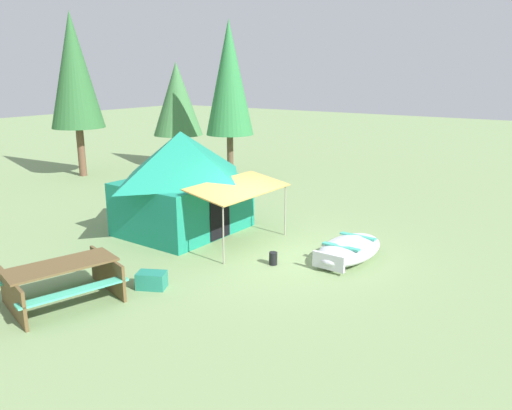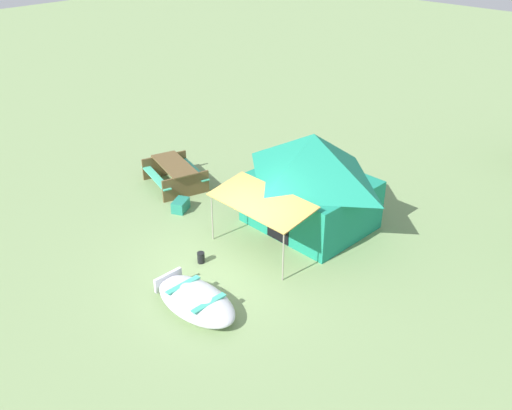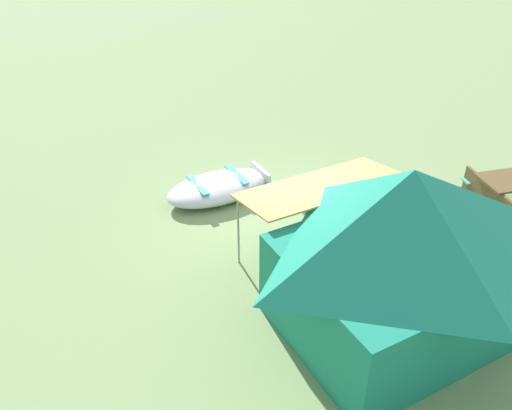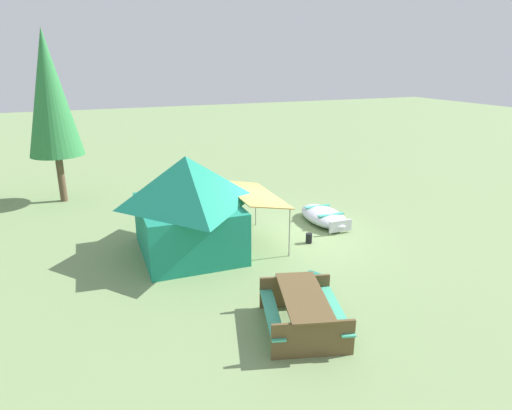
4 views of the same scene
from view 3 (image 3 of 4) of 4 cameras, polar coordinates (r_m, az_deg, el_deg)
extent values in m
plane|color=#7B9860|center=(10.36, 3.73, -2.59)|extent=(80.00, 80.00, 0.00)
ellipsoid|color=silver|center=(11.24, -4.09, 1.86)|extent=(2.27, 1.24, 0.47)
ellipsoid|color=#454649|center=(11.22, -4.10, 2.02)|extent=(2.09, 1.09, 0.17)
cube|color=teal|center=(10.99, -6.25, 2.15)|extent=(0.16, 0.90, 0.04)
cube|color=teal|center=(11.30, -2.07, 3.26)|extent=(0.16, 0.90, 0.04)
cube|color=silver|center=(11.63, 0.51, 3.19)|extent=(0.10, 0.75, 0.36)
cube|color=#1B8669|center=(8.14, 14.42, -8.78)|extent=(3.13, 2.65, 1.42)
pyramid|color=#1B8669|center=(7.34, 15.84, -0.78)|extent=(3.38, 2.86, 1.29)
cube|color=black|center=(8.95, 8.94, -4.68)|extent=(0.76, 0.05, 1.14)
cube|color=tan|center=(8.88, 7.01, 1.99)|extent=(2.79, 1.35, 0.24)
cylinder|color=gray|center=(9.14, -1.90, -2.75)|extent=(0.04, 0.04, 1.35)
cylinder|color=gray|center=(10.34, 10.88, 1.23)|extent=(0.04, 0.04, 1.35)
cube|color=#47BD95|center=(12.40, 25.09, 2.84)|extent=(1.95, 0.80, 0.04)
cube|color=brown|center=(11.50, 23.30, 0.54)|extent=(0.49, 1.47, 0.72)
cube|color=#237F69|center=(11.55, 18.94, 0.55)|extent=(0.58, 0.67, 0.34)
cylinder|color=black|center=(10.92, 5.05, 0.27)|extent=(0.21, 0.21, 0.29)
camera|label=1|loc=(19.56, 19.54, 25.87)|focal=35.14mm
camera|label=2|loc=(15.40, -52.37, 30.05)|focal=39.07mm
camera|label=4|loc=(16.16, 57.93, 15.49)|focal=31.47mm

